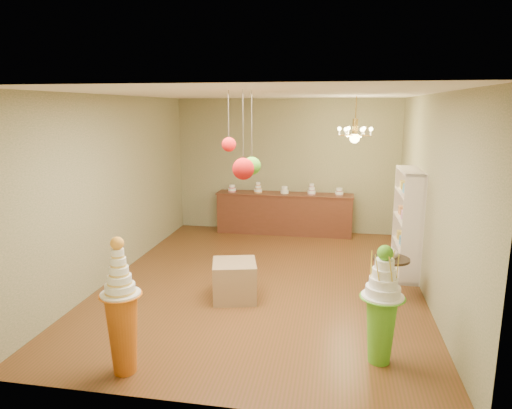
% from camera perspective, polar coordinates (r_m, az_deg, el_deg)
% --- Properties ---
extents(floor, '(6.50, 6.50, 0.00)m').
position_cam_1_polar(floor, '(7.61, 0.88, -9.55)').
color(floor, brown).
rests_on(floor, ground).
extents(ceiling, '(6.50, 6.50, 0.00)m').
position_cam_1_polar(ceiling, '(7.08, 0.96, 13.66)').
color(ceiling, white).
rests_on(ceiling, ground).
extents(wall_back, '(5.00, 0.04, 3.00)m').
position_cam_1_polar(wall_back, '(10.38, 3.80, 4.82)').
color(wall_back, gray).
rests_on(wall_back, ground).
extents(wall_front, '(5.00, 0.04, 3.00)m').
position_cam_1_polar(wall_front, '(4.11, -6.39, -6.47)').
color(wall_front, gray).
rests_on(wall_front, ground).
extents(wall_left, '(0.04, 6.50, 3.00)m').
position_cam_1_polar(wall_left, '(7.98, -17.11, 2.13)').
color(wall_left, gray).
rests_on(wall_left, ground).
extents(wall_right, '(0.04, 6.50, 3.00)m').
position_cam_1_polar(wall_right, '(7.24, 20.86, 0.89)').
color(wall_right, gray).
rests_on(wall_right, ground).
extents(pedestal_green, '(0.47, 0.47, 1.36)m').
position_cam_1_polar(pedestal_green, '(5.34, 15.41, -12.99)').
color(pedestal_green, '#5DB828').
rests_on(pedestal_green, floor).
extents(pedestal_orange, '(0.46, 0.46, 1.52)m').
position_cam_1_polar(pedestal_orange, '(5.17, -16.37, -13.86)').
color(pedestal_orange, '#C56117').
rests_on(pedestal_orange, floor).
extents(burlap_riser, '(0.76, 0.76, 0.57)m').
position_cam_1_polar(burlap_riser, '(6.86, -2.71, -9.47)').
color(burlap_riser, '#8F714E').
rests_on(burlap_riser, floor).
extents(sideboard, '(3.04, 0.54, 1.16)m').
position_cam_1_polar(sideboard, '(10.29, 3.55, -1.03)').
color(sideboard, '#572A1B').
rests_on(sideboard, floor).
extents(shelving_unit, '(0.33, 1.20, 1.80)m').
position_cam_1_polar(shelving_unit, '(8.11, 18.41, -2.13)').
color(shelving_unit, beige).
rests_on(shelving_unit, floor).
extents(round_table, '(0.57, 0.57, 0.67)m').
position_cam_1_polar(round_table, '(6.98, 16.46, -8.30)').
color(round_table, black).
rests_on(round_table, floor).
extents(vase, '(0.24, 0.24, 0.19)m').
position_cam_1_polar(vase, '(6.87, 16.62, -5.67)').
color(vase, beige).
rests_on(vase, round_table).
extents(pom_red_left, '(0.25, 0.25, 1.02)m').
position_cam_1_polar(pom_red_left, '(5.27, -1.60, 4.49)').
color(pom_red_left, '#443B30').
rests_on(pom_red_left, ceiling).
extents(pom_green_mid, '(0.22, 0.22, 1.00)m').
position_cam_1_polar(pom_green_mid, '(5.50, -0.52, 4.88)').
color(pom_green_mid, '#443B30').
rests_on(pom_green_mid, ceiling).
extents(pom_red_right, '(0.17, 0.17, 0.72)m').
position_cam_1_polar(pom_red_right, '(5.47, -3.41, 7.52)').
color(pom_red_right, '#443B30').
rests_on(pom_red_right, ceiling).
extents(chandelier, '(0.72, 0.72, 0.85)m').
position_cam_1_polar(chandelier, '(8.57, 12.25, 8.44)').
color(chandelier, gold).
rests_on(chandelier, ceiling).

